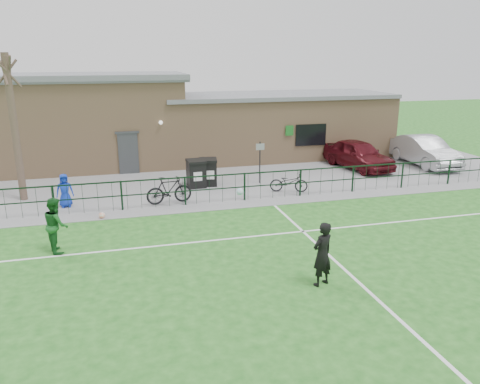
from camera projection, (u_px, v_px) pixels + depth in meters
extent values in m
plane|color=#1E5B1B|center=(290.00, 293.00, 12.04)|extent=(90.00, 90.00, 0.00)
cube|color=gray|center=(198.00, 172.00, 24.55)|extent=(34.00, 13.00, 0.02)
cube|color=white|center=(223.00, 204.00, 19.27)|extent=(28.00, 0.10, 0.01)
cube|color=white|center=(248.00, 237.00, 15.75)|extent=(28.00, 0.10, 0.01)
cube|color=white|center=(360.00, 284.00, 12.53)|extent=(0.10, 16.00, 0.01)
cube|color=black|center=(221.00, 188.00, 19.29)|extent=(28.00, 0.10, 1.20)
cylinder|color=#4B382D|center=(15.00, 129.00, 18.95)|extent=(0.30, 0.30, 6.00)
cube|color=black|center=(196.00, 174.00, 21.56)|extent=(0.82, 0.92, 1.18)
cube|color=black|center=(208.00, 173.00, 21.86)|extent=(0.90, 0.98, 1.16)
cylinder|color=black|center=(260.00, 163.00, 22.03)|extent=(0.08, 0.08, 2.00)
imported|color=#4E0D14|center=(358.00, 154.00, 25.03)|extent=(2.60, 4.75, 1.53)
imported|color=#A2A4AA|center=(424.00, 151.00, 25.78)|extent=(1.82, 4.86, 1.59)
imported|color=black|center=(169.00, 190.00, 19.12)|extent=(1.93, 0.73, 1.13)
imported|color=black|center=(289.00, 182.00, 20.77)|extent=(1.77, 1.11, 0.88)
imported|color=#1334BB|center=(65.00, 191.00, 18.65)|extent=(0.71, 0.51, 1.36)
imported|color=black|center=(322.00, 254.00, 12.25)|extent=(0.75, 0.63, 1.76)
sphere|color=white|center=(240.00, 192.00, 14.21)|extent=(0.22, 0.22, 0.22)
imported|color=#195A21|center=(56.00, 225.00, 14.40)|extent=(0.86, 0.99, 1.73)
sphere|color=white|center=(102.00, 215.00, 17.50)|extent=(0.24, 0.24, 0.24)
cube|color=tan|center=(188.00, 130.00, 26.84)|extent=(24.00, 5.00, 3.50)
cube|color=tan|center=(70.00, 90.00, 24.64)|extent=(11.52, 5.00, 1.20)
cube|color=slate|center=(68.00, 76.00, 24.43)|extent=(12.02, 5.40, 0.28)
cube|color=slate|center=(276.00, 95.00, 27.63)|extent=(13.44, 5.30, 0.22)
cube|color=#383A3D|center=(128.00, 154.00, 23.83)|extent=(1.00, 0.08, 2.10)
cube|color=black|center=(311.00, 135.00, 26.15)|extent=(1.80, 0.08, 1.20)
cube|color=#19661E|center=(289.00, 131.00, 25.70)|extent=(0.45, 0.04, 0.55)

